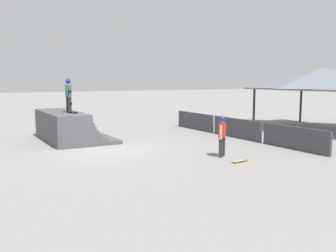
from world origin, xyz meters
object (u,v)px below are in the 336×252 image
object	(u,v)px
skateboard_on_deck	(73,112)
bystander_walking	(222,133)
skateboard_on_ground	(241,160)
skater_on_deck	(69,93)

from	to	relation	value
skateboard_on_deck	bystander_walking	xyz separation A→B (m)	(6.14, 4.40, -0.59)
skateboard_on_deck	skateboard_on_ground	bearing A→B (deg)	17.62
bystander_walking	skateboard_on_ground	size ratio (longest dim) A/B	2.01
skater_on_deck	skateboard_on_deck	distance (m)	1.06
skater_on_deck	skateboard_on_ground	distance (m)	9.34
skater_on_deck	bystander_walking	xyz separation A→B (m)	(6.69, 4.43, -1.49)
skater_on_deck	bystander_walking	size ratio (longest dim) A/B	1.01
skateboard_on_deck	skateboard_on_ground	xyz separation A→B (m)	(7.32, 4.39, -1.51)
bystander_walking	skateboard_on_ground	bearing A→B (deg)	-129.50
skateboard_on_ground	skater_on_deck	bearing A→B (deg)	111.21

